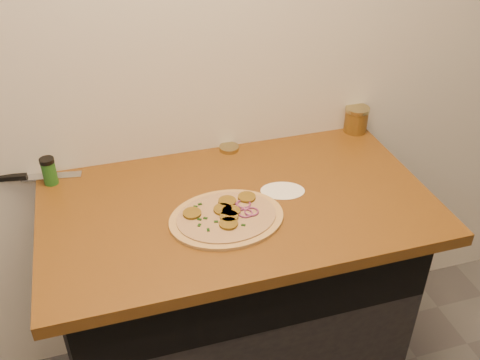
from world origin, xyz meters
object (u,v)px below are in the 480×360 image
object	(u,v)px
pizza	(227,217)
spice_shaker	(49,171)
salsa_jar	(356,119)
chefs_knife	(30,177)

from	to	relation	value
pizza	spice_shaker	xyz separation A→B (m)	(-0.49, 0.34, 0.04)
pizza	salsa_jar	xyz separation A→B (m)	(0.61, 0.38, 0.04)
salsa_jar	spice_shaker	size ratio (longest dim) A/B	1.05
pizza	spice_shaker	bearing A→B (deg)	145.25
pizza	spice_shaker	world-z (taller)	spice_shaker
chefs_knife	salsa_jar	bearing A→B (deg)	-0.54
chefs_knife	spice_shaker	size ratio (longest dim) A/B	3.02
pizza	chefs_knife	world-z (taller)	pizza
pizza	salsa_jar	size ratio (longest dim) A/B	3.54
pizza	spice_shaker	size ratio (longest dim) A/B	3.73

